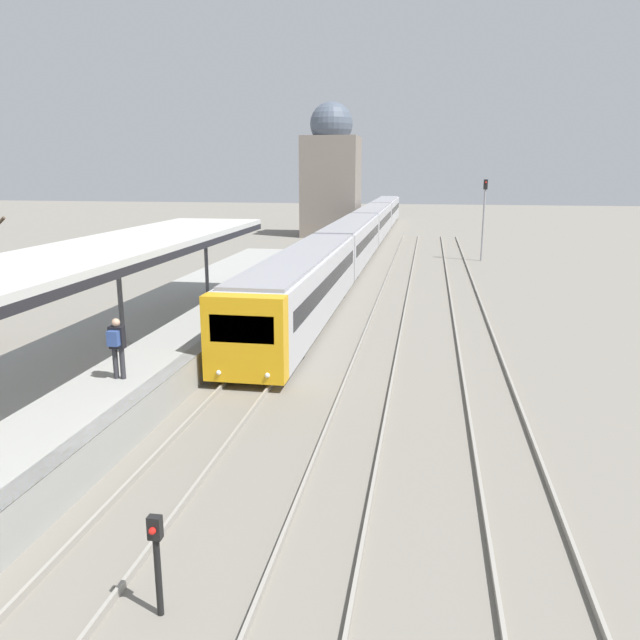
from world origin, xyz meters
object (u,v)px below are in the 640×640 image
at_px(person_on_platform, 117,344).
at_px(train_near, 363,229).
at_px(signal_post_near, 157,554).
at_px(signal_mast_far, 484,211).

height_order(person_on_platform, train_near, train_near).
relative_size(person_on_platform, signal_post_near, 1.01).
bearing_deg(signal_post_near, signal_mast_far, 78.96).
bearing_deg(signal_post_near, person_on_platform, 120.72).
xyz_separation_m(person_on_platform, signal_post_near, (4.29, -7.23, -0.99)).
bearing_deg(signal_post_near, train_near, 92.01).
height_order(person_on_platform, signal_mast_far, signal_mast_far).
distance_m(person_on_platform, signal_mast_far, 34.17).
bearing_deg(train_near, person_on_platform, -94.25).
bearing_deg(signal_mast_far, person_on_platform, -110.48).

